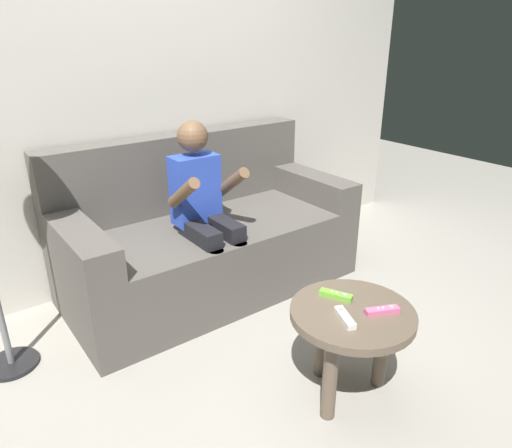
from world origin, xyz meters
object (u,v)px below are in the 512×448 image
(game_remote_white_center, at_px, (345,317))
(couch, at_px, (207,238))
(coffee_table, at_px, (350,327))
(game_remote_lime_far_corner, at_px, (336,295))
(game_remote_pink_near_edge, at_px, (382,311))
(person_seated_on_couch, at_px, (205,207))

(game_remote_white_center, bearing_deg, couch, 85.08)
(coffee_table, height_order, game_remote_lime_far_corner, game_remote_lime_far_corner)
(game_remote_pink_near_edge, bearing_deg, couch, 92.25)
(couch, height_order, game_remote_white_center, couch)
(coffee_table, height_order, game_remote_pink_near_edge, game_remote_pink_near_edge)
(coffee_table, bearing_deg, game_remote_white_center, -155.61)
(game_remote_white_center, xyz_separation_m, game_remote_lime_far_corner, (0.09, 0.14, 0.00))
(couch, bearing_deg, coffee_table, -91.24)
(game_remote_pink_near_edge, distance_m, game_remote_white_center, 0.17)
(game_remote_pink_near_edge, xyz_separation_m, game_remote_lime_far_corner, (-0.06, 0.20, 0.00))
(couch, bearing_deg, person_seated_on_couch, -120.82)
(game_remote_white_center, distance_m, game_remote_lime_far_corner, 0.17)
(couch, xyz_separation_m, game_remote_lime_far_corner, (-0.01, -1.08, 0.13))
(coffee_table, xyz_separation_m, game_remote_pink_near_edge, (0.08, -0.09, 0.10))
(couch, xyz_separation_m, game_remote_pink_near_edge, (0.05, -1.28, 0.13))
(person_seated_on_couch, distance_m, coffee_table, 1.03)
(person_seated_on_couch, xyz_separation_m, game_remote_white_center, (0.01, -1.03, -0.16))
(person_seated_on_couch, bearing_deg, game_remote_lime_far_corner, -83.59)
(coffee_table, distance_m, game_remote_pink_near_edge, 0.15)
(couch, relative_size, person_seated_on_couch, 1.64)
(couch, xyz_separation_m, game_remote_white_center, (-0.11, -1.22, 0.13))
(game_remote_lime_far_corner, bearing_deg, person_seated_on_couch, 96.41)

